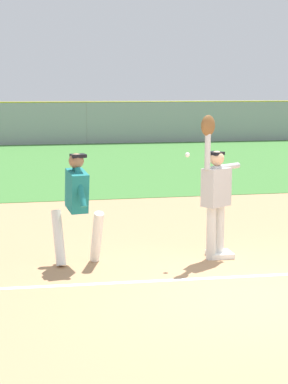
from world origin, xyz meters
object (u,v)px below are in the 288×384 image
first_base (220,254)px  baseball (187,155)px  parked_car_tan (245,125)px  parked_car_silver (89,126)px  parked_car_red (169,126)px  fielder (215,189)px  runner (77,201)px

first_base → baseball: baseball is taller
first_base → parked_car_tan: (9.14, 22.99, 0.63)m
parked_car_silver → parked_car_red: (4.39, -0.21, 0.00)m
fielder → parked_car_tan: fielder is taller
baseball → parked_car_red: bearing=77.1°
parked_car_silver → first_base: bearing=-86.5°
first_base → runner: bearing=179.2°
parked_car_tan → parked_car_red: bearing=-175.6°
fielder → parked_car_red: size_ratio=0.50×
first_base → parked_car_red: 23.66m
fielder → baseball: size_ratio=30.81×
runner → parked_car_silver: bearing=73.9°
first_base → parked_car_tan: size_ratio=0.08×
parked_car_silver → parked_car_tan: 8.80m
parked_car_silver → parked_car_tan: bearing=1.8°
fielder → runner: fielder is taller
first_base → parked_car_silver: (0.35, 23.38, 0.63)m
first_base → parked_car_tan: 24.75m
first_base → baseball: (-0.59, -0.10, 1.63)m
runner → parked_car_tan: runner is taller
parked_car_red → fielder: bearing=-96.0°
fielder → baseball: fielder is taller
fielder → parked_car_silver: size_ratio=0.50×
fielder → runner: 2.16m
first_base → baseball: 1.74m
fielder → parked_car_silver: 23.46m
runner → baseball: bearing=-14.1°
fielder → baseball: 0.73m
fielder → parked_car_red: (4.86, 23.24, -0.45)m
baseball → parked_car_red: size_ratio=0.02×
parked_car_tan → first_base: bearing=-104.9°
parked_car_silver → fielder: bearing=-86.8°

